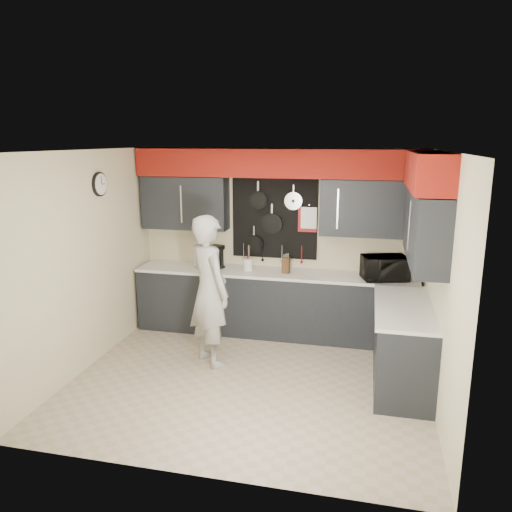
% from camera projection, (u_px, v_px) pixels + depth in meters
% --- Properties ---
extents(ground, '(4.00, 4.00, 0.00)m').
position_uv_depth(ground, '(249.00, 379.00, 5.78)').
color(ground, tan).
rests_on(ground, ground).
extents(back_wall_assembly, '(4.00, 0.36, 2.60)m').
position_uv_depth(back_wall_assembly, '(277.00, 192.00, 6.84)').
color(back_wall_assembly, beige).
rests_on(back_wall_assembly, ground).
extents(right_wall_assembly, '(0.36, 3.50, 2.60)m').
position_uv_depth(right_wall_assembly, '(428.00, 216.00, 5.18)').
color(right_wall_assembly, beige).
rests_on(right_wall_assembly, ground).
extents(left_wall_assembly, '(0.05, 3.50, 2.60)m').
position_uv_depth(left_wall_assembly, '(87.00, 258.00, 5.93)').
color(left_wall_assembly, beige).
rests_on(left_wall_assembly, ground).
extents(base_cabinets, '(3.95, 2.20, 0.92)m').
position_uv_depth(base_cabinets, '(305.00, 313.00, 6.64)').
color(base_cabinets, black).
rests_on(base_cabinets, ground).
extents(microwave, '(0.65, 0.53, 0.31)m').
position_uv_depth(microwave, '(385.00, 268.00, 6.51)').
color(microwave, black).
rests_on(microwave, base_cabinets).
extents(knife_block, '(0.11, 0.11, 0.22)m').
position_uv_depth(knife_block, '(286.00, 265.00, 6.84)').
color(knife_block, '#3D2713').
rests_on(knife_block, base_cabinets).
extents(utensil_crock, '(0.13, 0.13, 0.16)m').
position_uv_depth(utensil_crock, '(248.00, 264.00, 7.00)').
color(utensil_crock, white).
rests_on(utensil_crock, base_cabinets).
extents(coffee_maker, '(0.24, 0.27, 0.33)m').
position_uv_depth(coffee_maker, '(216.00, 256.00, 7.08)').
color(coffee_maker, black).
rests_on(coffee_maker, base_cabinets).
extents(person, '(0.80, 0.78, 1.86)m').
position_uv_depth(person, '(209.00, 291.00, 6.03)').
color(person, '#A5A5A3').
rests_on(person, ground).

